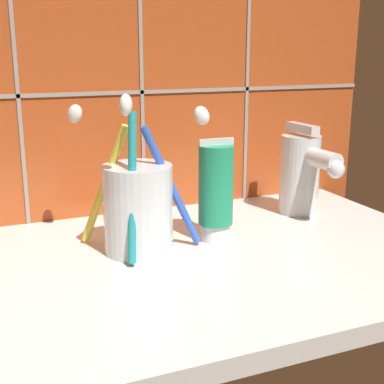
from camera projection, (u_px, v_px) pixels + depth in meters
The scene contains 5 objects.
sink_counter at pixel (184, 266), 59.99cm from camera, with size 65.11×39.83×2.00cm, color silver.
tile_wall_backsplash at pixel (127, 47), 71.75cm from camera, with size 75.11×1.72×49.73cm.
toothbrush_cup at pixel (138, 206), 60.51cm from camera, with size 15.63×12.29×18.54cm.
toothpaste_tube at pixel (216, 191), 63.95cm from camera, with size 4.40×4.19×12.53cm.
sink_faucet at pixel (303, 172), 74.29cm from camera, with size 5.48×11.65×12.68cm.
Camera 1 is at (-20.65, -51.79, 24.68)cm, focal length 50.00 mm.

